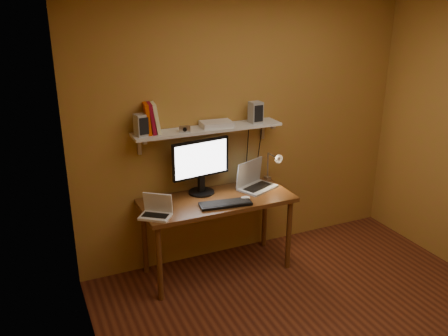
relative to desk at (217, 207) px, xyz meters
name	(u,v)px	position (x,y,z in m)	size (l,w,h in m)	color
room	(351,182)	(0.45, -1.28, 0.64)	(3.44, 3.24, 2.64)	#622D19
desk	(217,207)	(0.00, 0.00, 0.00)	(1.40, 0.60, 0.75)	brown
wall_shelf	(208,129)	(0.00, 0.19, 0.69)	(1.40, 0.25, 0.21)	silver
monitor	(201,164)	(-0.08, 0.18, 0.38)	(0.57, 0.27, 0.52)	black
laptop	(254,181)	(0.43, 0.10, 0.16)	(0.42, 0.37, 0.27)	#999BA1
netbook	(156,210)	(-0.61, -0.13, 0.14)	(0.31, 0.30, 0.19)	silver
keyboard	(225,204)	(0.01, -0.17, 0.10)	(0.46, 0.15, 0.02)	black
mouse	(245,198)	(0.22, -0.14, 0.10)	(0.10, 0.06, 0.03)	silver
desk_lamp	(274,163)	(0.66, 0.13, 0.29)	(0.09, 0.23, 0.38)	silver
speaker_left	(141,125)	(-0.62, 0.18, 0.80)	(0.10, 0.10, 0.19)	#999BA1
speaker_right	(256,112)	(0.47, 0.18, 0.81)	(0.11, 0.11, 0.20)	#999BA1
books	(151,118)	(-0.52, 0.22, 0.84)	(0.16, 0.19, 0.27)	#CB4200
shelf_camera	(185,129)	(-0.25, 0.13, 0.74)	(0.10, 0.06, 0.06)	silver
router	(216,124)	(0.08, 0.20, 0.73)	(0.28, 0.19, 0.05)	silver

